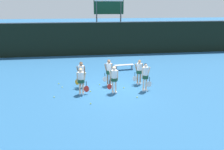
{
  "coord_description": "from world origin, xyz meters",
  "views": [
    {
      "loc": [
        -1.71,
        -12.81,
        5.16
      ],
      "look_at": [
        0.01,
        0.02,
        0.92
      ],
      "focal_mm": 35.0,
      "sensor_mm": 36.0,
      "label": 1
    }
  ],
  "objects_px": {
    "player_1": "(114,77)",
    "tennis_ball_7": "(99,84)",
    "player_0": "(81,79)",
    "player_3": "(81,72)",
    "scoreboard": "(109,11)",
    "bench_courtside": "(124,65)",
    "tennis_ball_2": "(90,91)",
    "player_2": "(145,75)",
    "player_4": "(109,70)",
    "tennis_ball_3": "(62,87)",
    "tennis_ball_6": "(91,104)",
    "tennis_ball_1": "(59,84)",
    "tennis_ball_4": "(124,88)",
    "player_5": "(139,70)",
    "tennis_ball_5": "(54,97)",
    "tennis_ball_8": "(117,81)",
    "tennis_ball_0": "(137,97)"
  },
  "relations": [
    {
      "from": "player_1",
      "to": "tennis_ball_7",
      "type": "height_order",
      "value": "player_1"
    },
    {
      "from": "player_0",
      "to": "player_3",
      "type": "height_order",
      "value": "player_3"
    },
    {
      "from": "scoreboard",
      "to": "player_3",
      "type": "xyz_separation_m",
      "value": [
        -3.04,
        -10.58,
        -3.39
      ]
    },
    {
      "from": "bench_courtside",
      "to": "tennis_ball_2",
      "type": "distance_m",
      "value": 5.27
    },
    {
      "from": "player_2",
      "to": "tennis_ball_2",
      "type": "distance_m",
      "value": 3.52
    },
    {
      "from": "player_4",
      "to": "tennis_ball_3",
      "type": "xyz_separation_m",
      "value": [
        -3.05,
        -0.05,
        -1.01
      ]
    },
    {
      "from": "bench_courtside",
      "to": "tennis_ball_6",
      "type": "relative_size",
      "value": 23.68
    },
    {
      "from": "tennis_ball_1",
      "to": "tennis_ball_4",
      "type": "bearing_deg",
      "value": -17.48
    },
    {
      "from": "player_5",
      "to": "tennis_ball_2",
      "type": "height_order",
      "value": "player_5"
    },
    {
      "from": "player_4",
      "to": "tennis_ball_4",
      "type": "distance_m",
      "value": 1.5
    },
    {
      "from": "player_5",
      "to": "tennis_ball_7",
      "type": "height_order",
      "value": "player_5"
    },
    {
      "from": "tennis_ball_4",
      "to": "tennis_ball_5",
      "type": "xyz_separation_m",
      "value": [
        -4.27,
        -0.89,
        -0.0
      ]
    },
    {
      "from": "tennis_ball_6",
      "to": "player_5",
      "type": "bearing_deg",
      "value": 39.14
    },
    {
      "from": "scoreboard",
      "to": "tennis_ball_5",
      "type": "bearing_deg",
      "value": -111.07
    },
    {
      "from": "player_0",
      "to": "tennis_ball_8",
      "type": "distance_m",
      "value": 3.23
    },
    {
      "from": "tennis_ball_4",
      "to": "player_4",
      "type": "bearing_deg",
      "value": 141.87
    },
    {
      "from": "player_0",
      "to": "tennis_ball_2",
      "type": "bearing_deg",
      "value": 31.89
    },
    {
      "from": "tennis_ball_4",
      "to": "tennis_ball_2",
      "type": "bearing_deg",
      "value": -172.06
    },
    {
      "from": "player_4",
      "to": "tennis_ball_6",
      "type": "height_order",
      "value": "player_4"
    },
    {
      "from": "player_1",
      "to": "tennis_ball_2",
      "type": "xyz_separation_m",
      "value": [
        -1.42,
        0.34,
        -0.97
      ]
    },
    {
      "from": "player_3",
      "to": "tennis_ball_3",
      "type": "xyz_separation_m",
      "value": [
        -1.27,
        0.05,
        -0.97
      ]
    },
    {
      "from": "tennis_ball_2",
      "to": "tennis_ball_5",
      "type": "bearing_deg",
      "value": -164.51
    },
    {
      "from": "scoreboard",
      "to": "tennis_ball_6",
      "type": "relative_size",
      "value": 82.16
    },
    {
      "from": "player_4",
      "to": "player_5",
      "type": "relative_size",
      "value": 1.05
    },
    {
      "from": "player_0",
      "to": "player_1",
      "type": "height_order",
      "value": "player_1"
    },
    {
      "from": "tennis_ball_0",
      "to": "player_2",
      "type": "bearing_deg",
      "value": 53.96
    },
    {
      "from": "player_3",
      "to": "tennis_ball_5",
      "type": "distance_m",
      "value": 2.39
    },
    {
      "from": "scoreboard",
      "to": "tennis_ball_3",
      "type": "relative_size",
      "value": 88.77
    },
    {
      "from": "bench_courtside",
      "to": "tennis_ball_0",
      "type": "bearing_deg",
      "value": -98.88
    },
    {
      "from": "tennis_ball_1",
      "to": "tennis_ball_3",
      "type": "bearing_deg",
      "value": -67.81
    },
    {
      "from": "tennis_ball_2",
      "to": "player_4",
      "type": "bearing_deg",
      "value": 37.93
    },
    {
      "from": "tennis_ball_2",
      "to": "tennis_ball_4",
      "type": "distance_m",
      "value": 2.17
    },
    {
      "from": "player_0",
      "to": "player_5",
      "type": "relative_size",
      "value": 0.97
    },
    {
      "from": "tennis_ball_2",
      "to": "tennis_ball_4",
      "type": "xyz_separation_m",
      "value": [
        2.15,
        0.3,
        0.0
      ]
    },
    {
      "from": "tennis_ball_5",
      "to": "player_0",
      "type": "bearing_deg",
      "value": 11.64
    },
    {
      "from": "player_1",
      "to": "tennis_ball_3",
      "type": "height_order",
      "value": "player_1"
    },
    {
      "from": "tennis_ball_2",
      "to": "tennis_ball_6",
      "type": "distance_m",
      "value": 1.74
    },
    {
      "from": "player_0",
      "to": "tennis_ball_1",
      "type": "bearing_deg",
      "value": 134.86
    },
    {
      "from": "player_4",
      "to": "tennis_ball_8",
      "type": "distance_m",
      "value": 1.37
    },
    {
      "from": "player_3",
      "to": "tennis_ball_6",
      "type": "height_order",
      "value": "player_3"
    },
    {
      "from": "player_2",
      "to": "tennis_ball_1",
      "type": "xyz_separation_m",
      "value": [
        -5.42,
        1.87,
        -0.99
      ]
    },
    {
      "from": "bench_courtside",
      "to": "player_1",
      "type": "bearing_deg",
      "value": -113.54
    },
    {
      "from": "player_2",
      "to": "tennis_ball_0",
      "type": "height_order",
      "value": "player_2"
    },
    {
      "from": "player_4",
      "to": "tennis_ball_0",
      "type": "relative_size",
      "value": 24.63
    },
    {
      "from": "player_2",
      "to": "player_1",
      "type": "bearing_deg",
      "value": 175.71
    },
    {
      "from": "bench_courtside",
      "to": "tennis_ball_1",
      "type": "distance_m",
      "value": 5.7
    },
    {
      "from": "tennis_ball_7",
      "to": "tennis_ball_8",
      "type": "height_order",
      "value": "same"
    },
    {
      "from": "tennis_ball_7",
      "to": "player_4",
      "type": "bearing_deg",
      "value": -11.55
    },
    {
      "from": "scoreboard",
      "to": "player_3",
      "type": "bearing_deg",
      "value": -106.03
    },
    {
      "from": "player_2",
      "to": "tennis_ball_3",
      "type": "xyz_separation_m",
      "value": [
        -5.14,
        1.19,
        -0.99
      ]
    }
  ]
}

